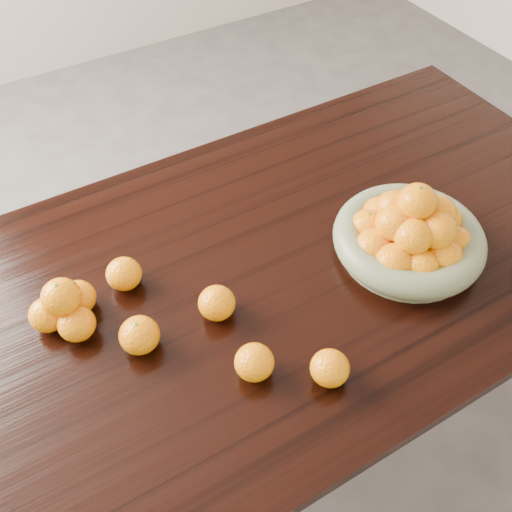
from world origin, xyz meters
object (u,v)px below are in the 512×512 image
dining_table (257,294)px  fruit_bowl (410,234)px  orange_pyramid (66,308)px  loose_orange_0 (139,335)px

dining_table → fruit_bowl: fruit_bowl is taller
dining_table → fruit_bowl: 0.40m
dining_table → orange_pyramid: size_ratio=13.28×
fruit_bowl → orange_pyramid: 0.80m
fruit_bowl → orange_pyramid: bearing=165.0°
fruit_bowl → orange_pyramid: size_ratio=2.41×
orange_pyramid → loose_orange_0: bearing=-51.0°
dining_table → loose_orange_0: loose_orange_0 is taller
loose_orange_0 → orange_pyramid: bearing=129.0°
fruit_bowl → loose_orange_0: size_ratio=4.23×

